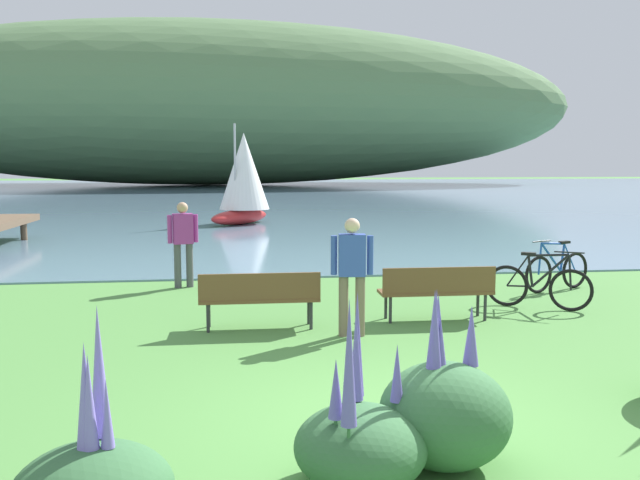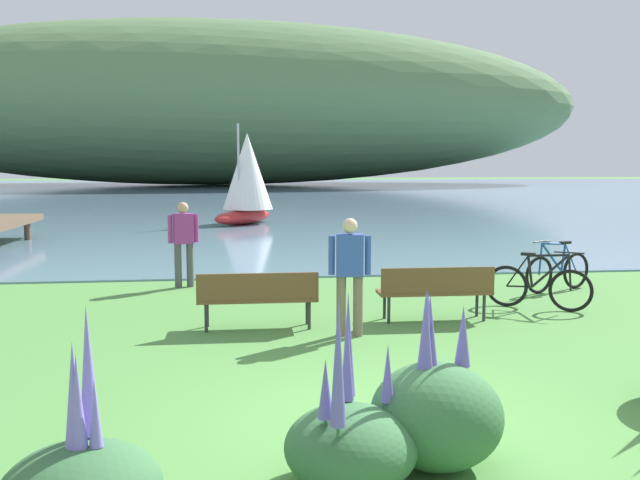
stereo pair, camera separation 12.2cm
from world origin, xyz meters
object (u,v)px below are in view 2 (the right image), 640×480
object	(u,v)px
sailboat_mid_bay	(247,177)
bicycle_beside_path	(558,271)
park_bench_further_along	(258,295)
bicycle_leaning_near_bench	(538,286)
person_at_shoreline	(184,239)
park_bench_near_camera	(436,288)
person_on_the_grass	(350,269)

from	to	relation	value
sailboat_mid_bay	bicycle_beside_path	bearing A→B (deg)	-68.77
park_bench_further_along	bicycle_leaning_near_bench	distance (m)	4.87
person_at_shoreline	sailboat_mid_bay	size ratio (longest dim) A/B	0.43
bicycle_beside_path	sailboat_mid_bay	size ratio (longest dim) A/B	0.42
park_bench_further_along	bicycle_leaning_near_bench	xyz separation A→B (m)	(4.79, 0.85, -0.12)
park_bench_near_camera	bicycle_beside_path	world-z (taller)	bicycle_beside_path
park_bench_near_camera	person_at_shoreline	size ratio (longest dim) A/B	1.06
bicycle_leaning_near_bench	person_on_the_grass	xyz separation A→B (m)	(-3.49, -1.40, 0.58)
bicycle_leaning_near_bench	person_on_the_grass	bearing A→B (deg)	-158.12
bicycle_leaning_near_bench	person_at_shoreline	bearing A→B (deg)	155.33
bicycle_leaning_near_bench	person_at_shoreline	world-z (taller)	person_at_shoreline
park_bench_near_camera	person_at_shoreline	world-z (taller)	person_at_shoreline
park_bench_further_along	person_at_shoreline	bearing A→B (deg)	110.38
person_on_the_grass	bicycle_leaning_near_bench	bearing A→B (deg)	21.88
park_bench_near_camera	sailboat_mid_bay	world-z (taller)	sailboat_mid_bay
park_bench_near_camera	bicycle_leaning_near_bench	world-z (taller)	bicycle_leaning_near_bench
park_bench_further_along	person_at_shoreline	size ratio (longest dim) A/B	1.05
bicycle_beside_path	bicycle_leaning_near_bench	bearing A→B (deg)	-125.47
park_bench_near_camera	person_on_the_grass	size ratio (longest dim) A/B	1.06
park_bench_further_along	bicycle_beside_path	xyz separation A→B (m)	(5.88, 2.38, -0.12)
park_bench_near_camera	bicycle_beside_path	size ratio (longest dim) A/B	1.10
person_on_the_grass	sailboat_mid_bay	size ratio (longest dim) A/B	0.43
park_bench_near_camera	person_on_the_grass	xyz separation A→B (m)	(-1.50, -0.77, 0.46)
park_bench_near_camera	sailboat_mid_bay	distance (m)	17.35
park_bench_further_along	person_at_shoreline	xyz separation A→B (m)	(-1.37, 3.67, 0.46)
bicycle_leaning_near_bench	sailboat_mid_bay	distance (m)	17.17
bicycle_beside_path	person_at_shoreline	world-z (taller)	person_at_shoreline
bicycle_beside_path	person_at_shoreline	distance (m)	7.39
park_bench_further_along	sailboat_mid_bay	distance (m)	17.35
bicycle_beside_path	person_on_the_grass	bearing A→B (deg)	-147.37
person_at_shoreline	person_on_the_grass	bearing A→B (deg)	-57.77
park_bench_further_along	person_on_the_grass	distance (m)	1.49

